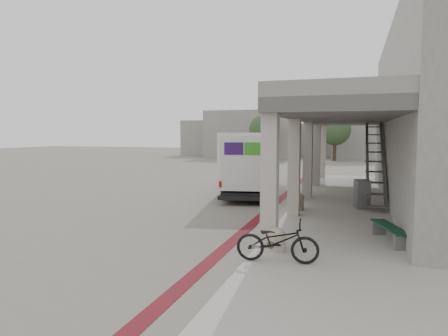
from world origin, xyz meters
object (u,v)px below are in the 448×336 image
(bench, at_px, (390,231))
(utility_cabinet, at_px, (362,194))
(bicycle_black, at_px, (277,241))
(fedex_truck, at_px, (250,161))

(bench, height_order, utility_cabinet, utility_cabinet)
(bicycle_black, bearing_deg, bench, -50.40)
(utility_cabinet, xyz_separation_m, bicycle_black, (-1.80, -7.10, -0.06))
(bench, distance_m, utility_cabinet, 4.70)
(bench, bearing_deg, fedex_truck, 109.80)
(bench, relative_size, bicycle_black, 1.02)
(utility_cabinet, distance_m, bicycle_black, 7.33)
(utility_cabinet, relative_size, bicycle_black, 0.59)
(fedex_truck, height_order, bicycle_black, fedex_truck)
(fedex_truck, bearing_deg, bicycle_black, -82.60)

